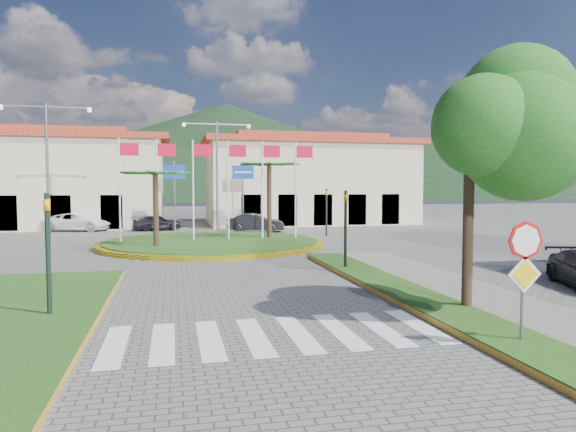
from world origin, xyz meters
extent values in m
plane|color=#63605E|center=(0.00, 0.00, 0.00)|extent=(160.00, 160.00, 0.00)
cube|color=gray|center=(6.00, 2.00, 0.07)|extent=(4.00, 28.00, 0.15)
cube|color=#1C4814|center=(4.80, 2.00, 0.09)|extent=(1.60, 28.00, 0.18)
cube|color=silver|center=(0.00, 4.00, 0.01)|extent=(8.00, 3.00, 0.01)
cylinder|color=yellow|center=(0.00, 22.00, 0.12)|extent=(12.70, 12.70, 0.24)
cylinder|color=#1C4814|center=(0.00, 22.00, 0.15)|extent=(12.00, 12.00, 0.30)
cylinder|color=black|center=(-3.00, 20.00, 2.02)|extent=(0.28, 0.28, 4.05)
cylinder|color=black|center=(3.50, 23.00, 2.34)|extent=(0.28, 0.28, 4.68)
cylinder|color=silver|center=(-5.00, 22.50, 3.00)|extent=(0.10, 0.10, 6.00)
cube|color=red|center=(-4.45, 22.50, 5.40)|extent=(1.00, 0.03, 0.70)
cylinder|color=silver|center=(-3.00, 22.50, 3.00)|extent=(0.10, 0.10, 6.00)
cube|color=red|center=(-2.45, 22.50, 5.40)|extent=(1.00, 0.03, 0.70)
cylinder|color=silver|center=(-1.00, 22.50, 3.00)|extent=(0.10, 0.10, 6.00)
cube|color=red|center=(-0.45, 22.50, 5.40)|extent=(1.00, 0.03, 0.70)
cylinder|color=silver|center=(1.00, 22.50, 3.00)|extent=(0.10, 0.10, 6.00)
cube|color=red|center=(1.55, 22.50, 5.40)|extent=(1.00, 0.03, 0.70)
cylinder|color=silver|center=(3.00, 22.50, 3.00)|extent=(0.10, 0.10, 6.00)
cube|color=red|center=(3.55, 22.50, 5.40)|extent=(1.00, 0.03, 0.70)
cylinder|color=silver|center=(5.00, 22.50, 3.00)|extent=(0.10, 0.10, 6.00)
cube|color=red|center=(5.55, 22.50, 5.40)|extent=(1.00, 0.03, 0.70)
cylinder|color=slate|center=(4.90, 2.00, 1.25)|extent=(0.07, 0.07, 2.50)
cylinder|color=red|center=(4.90, 1.95, 2.25)|extent=(0.80, 0.03, 0.80)
cube|color=yellow|center=(4.90, 1.94, 1.55)|extent=(0.78, 0.03, 0.78)
cylinder|color=black|center=(5.50, 5.00, 2.20)|extent=(0.28, 0.28, 4.40)
ellipsoid|color=#165316|center=(5.50, 5.00, 5.20)|extent=(3.60, 3.60, 3.20)
cylinder|color=black|center=(-5.20, 6.50, 1.60)|extent=(0.12, 0.12, 3.20)
imported|color=gold|center=(-5.20, 6.50, 2.60)|extent=(0.15, 0.18, 0.90)
cylinder|color=black|center=(4.50, 12.00, 1.60)|extent=(0.12, 0.12, 3.20)
imported|color=gold|center=(4.50, 12.00, 2.60)|extent=(0.15, 0.18, 0.90)
cylinder|color=black|center=(8.00, 26.00, 1.60)|extent=(0.12, 0.12, 3.20)
imported|color=gold|center=(8.00, 26.00, 2.60)|extent=(0.18, 0.15, 0.90)
cylinder|color=slate|center=(-2.00, 31.00, 2.60)|extent=(0.12, 0.12, 5.20)
cube|color=#1038B3|center=(-2.00, 30.94, 4.40)|extent=(1.60, 0.05, 1.00)
cylinder|color=slate|center=(3.00, 31.00, 2.60)|extent=(0.12, 0.12, 5.20)
cube|color=#1038B3|center=(3.00, 30.94, 4.40)|extent=(1.60, 0.05, 1.00)
cylinder|color=slate|center=(1.00, 30.00, 4.00)|extent=(0.16, 0.16, 8.00)
cube|color=slate|center=(-0.20, 30.00, 7.80)|extent=(2.40, 0.08, 0.08)
cube|color=slate|center=(2.20, 30.00, 7.80)|extent=(2.40, 0.08, 0.08)
cylinder|color=slate|center=(-9.00, 24.00, 4.00)|extent=(0.16, 0.16, 8.00)
cube|color=slate|center=(-10.20, 24.00, 7.80)|extent=(2.40, 0.08, 0.08)
cube|color=slate|center=(-7.80, 24.00, 7.80)|extent=(2.40, 0.08, 0.08)
cube|color=beige|center=(-14.00, 38.00, 3.50)|extent=(22.00, 9.00, 7.00)
cube|color=maroon|center=(-14.00, 38.00, 7.25)|extent=(23.32, 9.54, 0.50)
cube|color=maroon|center=(-14.00, 38.00, 7.75)|extent=(16.50, 4.95, 0.60)
cube|color=beige|center=(10.00, 38.00, 3.50)|extent=(18.00, 9.00, 7.00)
cube|color=maroon|center=(10.00, 38.00, 7.25)|extent=(19.08, 9.54, 0.50)
cube|color=maroon|center=(10.00, 38.00, 7.75)|extent=(13.50, 4.95, 0.60)
cone|color=black|center=(15.00, 160.00, 15.00)|extent=(180.00, 180.00, 30.00)
cone|color=black|center=(70.00, 135.00, 9.00)|extent=(120.00, 120.00, 18.00)
cone|color=black|center=(-10.00, 130.00, 8.00)|extent=(110.00, 110.00, 16.00)
imported|color=white|center=(-9.16, 33.73, 0.68)|extent=(5.24, 3.27, 1.35)
imported|color=black|center=(-3.32, 32.97, 0.61)|extent=(3.79, 2.21, 1.21)
imported|color=black|center=(3.80, 30.00, 0.69)|extent=(4.36, 2.20, 1.37)
camera|label=1|loc=(-2.16, -7.19, 3.36)|focal=32.00mm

